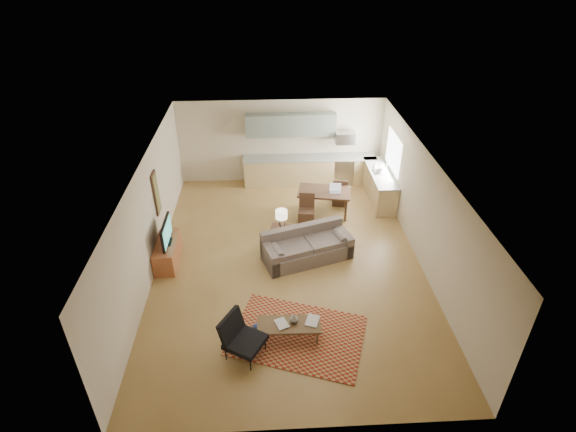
{
  "coord_description": "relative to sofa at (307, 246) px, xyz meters",
  "views": [
    {
      "loc": [
        -0.49,
        -8.91,
        6.91
      ],
      "look_at": [
        0.0,
        0.3,
        1.15
      ],
      "focal_mm": 28.0,
      "sensor_mm": 36.0,
      "label": 1
    }
  ],
  "objects": [
    {
      "name": "book_b",
      "position": [
        -0.24,
        -2.51,
        -0.0
      ],
      "size": [
        0.46,
        0.49,
        0.03
      ],
      "primitive_type": "imported",
      "rotation": [
        0.0,
        0.0,
        -0.34
      ],
      "color": "navy",
      "rests_on": "coffee_table"
    },
    {
      "name": "kitchen_range",
      "position": [
        1.53,
        4.08,
        0.05
      ],
      "size": [
        0.62,
        0.62,
        0.9
      ],
      "primitive_type": "cube",
      "color": "#A5A8AD",
      "rests_on": "ground"
    },
    {
      "name": "upper_cabinets",
      "position": [
        -0.17,
        4.23,
        1.55
      ],
      "size": [
        2.8,
        0.34,
        0.7
      ],
      "primitive_type": "cube",
      "color": "gray",
      "rests_on": "room"
    },
    {
      "name": "kitchen_counter_back",
      "position": [
        0.43,
        4.08,
        0.06
      ],
      "size": [
        4.26,
        0.64,
        0.92
      ],
      "primitive_type": null,
      "color": "tan",
      "rests_on": "ground"
    },
    {
      "name": "wall_art_left",
      "position": [
        -3.68,
        0.8,
        1.15
      ],
      "size": [
        0.06,
        0.42,
        1.1
      ],
      "primitive_type": null,
      "color": "olive",
      "rests_on": "room"
    },
    {
      "name": "sofa",
      "position": [
        0.0,
        0.0,
        0.0
      ],
      "size": [
        2.48,
        1.67,
        0.79
      ],
      "primitive_type": null,
      "rotation": [
        0.0,
        0.0,
        0.32
      ],
      "color": "#665952",
      "rests_on": "floor"
    },
    {
      "name": "coffee_table",
      "position": [
        -0.6,
        -2.6,
        -0.2
      ],
      "size": [
        1.29,
        0.54,
        0.38
      ],
      "primitive_type": null,
      "rotation": [
        0.0,
        0.0,
        -0.02
      ],
      "color": "#4D381F",
      "rests_on": "floor"
    },
    {
      "name": "dining_table",
      "position": [
        0.67,
        2.13,
        -0.02
      ],
      "size": [
        1.62,
        1.12,
        0.75
      ],
      "primitive_type": null,
      "rotation": [
        0.0,
        0.0,
        -0.19
      ],
      "color": "#3C271A",
      "rests_on": "floor"
    },
    {
      "name": "table_lamp",
      "position": [
        -0.62,
        0.54,
        0.48
      ],
      "size": [
        0.33,
        0.33,
        0.5
      ],
      "primitive_type": null,
      "rotation": [
        0.0,
        0.0,
        -0.09
      ],
      "color": "beige",
      "rests_on": "console_table"
    },
    {
      "name": "console_table",
      "position": [
        -0.62,
        0.54,
        -0.09
      ],
      "size": [
        0.59,
        0.46,
        0.62
      ],
      "primitive_type": null,
      "rotation": [
        0.0,
        0.0,
        -0.2
      ],
      "color": "#3C271A",
      "rests_on": "floor"
    },
    {
      "name": "room",
      "position": [
        -0.47,
        -0.1,
        0.95
      ],
      "size": [
        9.0,
        9.0,
        9.0
      ],
      "color": "olive",
      "rests_on": "ground"
    },
    {
      "name": "book_a",
      "position": [
        -0.85,
        -2.65,
        -0.0
      ],
      "size": [
        0.43,
        0.46,
        0.03
      ],
      "primitive_type": "imported",
      "rotation": [
        0.0,
        0.0,
        0.38
      ],
      "color": "maroon",
      "rests_on": "coffee_table"
    },
    {
      "name": "tv",
      "position": [
        -3.4,
        0.05,
        0.49
      ],
      "size": [
        0.1,
        0.98,
        0.59
      ],
      "primitive_type": null,
      "color": "black",
      "rests_on": "tv_credenza"
    },
    {
      "name": "armchair",
      "position": [
        -1.46,
        -3.0,
        0.04
      ],
      "size": [
        1.06,
        1.06,
        0.88
      ],
      "primitive_type": null,
      "rotation": [
        0.0,
        0.0,
        1.04
      ],
      "color": "black",
      "rests_on": "floor"
    },
    {
      "name": "tv_credenza",
      "position": [
        -3.45,
        0.05,
        -0.1
      ],
      "size": [
        0.49,
        1.28,
        0.59
      ],
      "primitive_type": null,
      "color": "brown",
      "rests_on": "floor"
    },
    {
      "name": "dining_chair_near",
      "position": [
        0.11,
        1.59,
        0.06
      ],
      "size": [
        0.5,
        0.51,
        0.91
      ],
      "primitive_type": null,
      "rotation": [
        0.0,
        0.0,
        -0.15
      ],
      "color": "#3C271A",
      "rests_on": "floor"
    },
    {
      "name": "rug",
      "position": [
        -0.42,
        -2.56,
        -0.39
      ],
      "size": [
        3.06,
        2.56,
        0.02
      ],
      "primitive_type": "cube",
      "rotation": [
        0.0,
        0.0,
        -0.33
      ],
      "color": "maroon",
      "rests_on": "floor"
    },
    {
      "name": "kitchen_counter_right",
      "position": [
        2.46,
        2.9,
        0.06
      ],
      "size": [
        0.64,
        2.26,
        0.92
      ],
      "primitive_type": null,
      "color": "tan",
      "rests_on": "ground"
    },
    {
      "name": "laptop",
      "position": [
        0.97,
        2.03,
        0.47
      ],
      "size": [
        0.35,
        0.28,
        0.24
      ],
      "primitive_type": null,
      "rotation": [
        0.0,
        0.0,
        -0.14
      ],
      "color": "#A5A8AD",
      "rests_on": "dining_table"
    },
    {
      "name": "triptych",
      "position": [
        -0.57,
        4.37,
        1.35
      ],
      "size": [
        1.7,
        0.04,
        0.5
      ],
      "primitive_type": null,
      "color": "#FFF7CC",
      "rests_on": "room"
    },
    {
      "name": "dining_chair_far",
      "position": [
        1.23,
        2.68,
        0.05
      ],
      "size": [
        0.51,
        0.53,
        0.89
      ],
      "primitive_type": null,
      "rotation": [
        0.0,
        0.0,
        2.92
      ],
      "color": "#3C271A",
      "rests_on": "floor"
    },
    {
      "name": "kitchen_microwave",
      "position": [
        1.53,
        4.1,
        1.15
      ],
      "size": [
        0.62,
        0.4,
        0.35
      ],
      "primitive_type": "cube",
      "color": "#A5A8AD",
      "rests_on": "room"
    },
    {
      "name": "vase",
      "position": [
        -0.5,
        -2.56,
        0.07
      ],
      "size": [
        0.21,
        0.21,
        0.18
      ],
      "primitive_type": "imported",
      "rotation": [
        0.0,
        0.0,
        0.11
      ],
      "color": "black",
      "rests_on": "coffee_table"
    },
    {
      "name": "window_right",
      "position": [
        2.76,
        2.9,
        1.15
      ],
      "size": [
        0.02,
        1.4,
        1.05
      ],
      "primitive_type": "cube",
      "color": "white",
      "rests_on": "room"
    },
    {
      "name": "soap_bottle",
      "position": [
        2.36,
        3.22,
        0.62
      ],
      "size": [
        0.11,
        0.11,
        0.19
      ],
      "primitive_type": "imported",
      "rotation": [
        0.0,
        0.0,
        0.13
      ],
      "color": "#FFF7CC",
      "rests_on": "kitchen_counter_right"
    }
  ]
}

